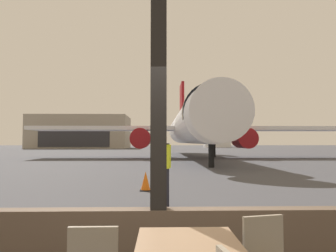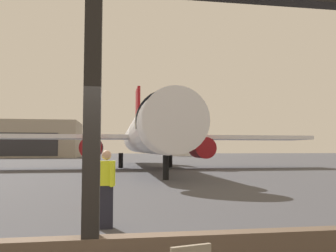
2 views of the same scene
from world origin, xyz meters
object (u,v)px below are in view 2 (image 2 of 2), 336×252
(airplane, at_px, (147,134))
(traffic_cone, at_px, (90,199))
(ground_crew_worker, at_px, (106,188))
(fuel_storage_tank, at_px, (176,146))
(distant_hangar, at_px, (26,139))

(airplane, bearing_deg, traffic_cone, -99.69)
(ground_crew_worker, xyz_separation_m, fuel_storage_tank, (16.91, 85.69, 1.90))
(ground_crew_worker, bearing_deg, airplane, 82.58)
(airplane, height_order, ground_crew_worker, airplane)
(ground_crew_worker, bearing_deg, fuel_storage_tank, 78.83)
(airplane, bearing_deg, fuel_storage_tank, 77.42)
(airplane, relative_size, traffic_cone, 51.43)
(airplane, relative_size, distant_hangar, 1.34)
(ground_crew_worker, bearing_deg, traffic_cone, 101.31)
(ground_crew_worker, height_order, traffic_cone, ground_crew_worker)
(airplane, distance_m, ground_crew_worker, 24.11)
(airplane, distance_m, distant_hangar, 55.23)
(airplane, height_order, traffic_cone, airplane)
(airplane, bearing_deg, distant_hangar, 114.91)
(ground_crew_worker, relative_size, distant_hangar, 0.07)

